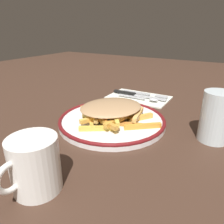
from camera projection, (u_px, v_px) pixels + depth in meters
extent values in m
plane|color=#402A1F|center=(112.00, 123.00, 0.59)|extent=(2.60, 2.60, 0.00)
cylinder|color=white|center=(112.00, 121.00, 0.58)|extent=(0.29, 0.29, 0.01)
torus|color=maroon|center=(112.00, 119.00, 0.58)|extent=(0.29, 0.29, 0.01)
cube|color=gold|center=(140.00, 117.00, 0.57)|extent=(0.07, 0.05, 0.01)
cube|color=gold|center=(143.00, 126.00, 0.52)|extent=(0.07, 0.08, 0.01)
cube|color=#DFB75F|center=(128.00, 108.00, 0.62)|extent=(0.06, 0.04, 0.01)
cube|color=#E6C550|center=(116.00, 119.00, 0.53)|extent=(0.07, 0.05, 0.01)
cube|color=#E1B355|center=(94.00, 112.00, 0.57)|extent=(0.08, 0.06, 0.01)
cube|color=#E4B361|center=(123.00, 116.00, 0.59)|extent=(0.08, 0.04, 0.01)
cube|color=#E9B15E|center=(118.00, 111.00, 0.62)|extent=(0.07, 0.04, 0.01)
cube|color=#F7B45A|center=(110.00, 117.00, 0.58)|extent=(0.09, 0.02, 0.01)
cube|color=#DFB056|center=(111.00, 117.00, 0.58)|extent=(0.08, 0.06, 0.01)
cube|color=#D2863C|center=(110.00, 117.00, 0.55)|extent=(0.07, 0.02, 0.01)
cube|color=orange|center=(123.00, 124.00, 0.54)|extent=(0.04, 0.09, 0.01)
cube|color=#E2B259|center=(115.00, 111.00, 0.59)|extent=(0.06, 0.05, 0.01)
cube|color=#E1BD56|center=(115.00, 114.00, 0.60)|extent=(0.03, 0.09, 0.01)
cube|color=#DBAE51|center=(94.00, 106.00, 0.66)|extent=(0.07, 0.06, 0.01)
cube|color=gold|center=(118.00, 120.00, 0.53)|extent=(0.10, 0.03, 0.01)
cube|color=#F7BB50|center=(92.00, 119.00, 0.54)|extent=(0.07, 0.04, 0.01)
cube|color=gold|center=(106.00, 123.00, 0.52)|extent=(0.04, 0.08, 0.01)
cube|color=#E7B85F|center=(100.00, 117.00, 0.55)|extent=(0.07, 0.03, 0.01)
cube|color=gold|center=(109.00, 107.00, 0.64)|extent=(0.09, 0.03, 0.01)
cube|color=gold|center=(110.00, 113.00, 0.57)|extent=(0.09, 0.03, 0.01)
cube|color=gold|center=(95.00, 117.00, 0.57)|extent=(0.02, 0.08, 0.01)
cube|color=#EAB048|center=(91.00, 122.00, 0.55)|extent=(0.06, 0.05, 0.01)
cube|color=#ECB563|center=(138.00, 114.00, 0.56)|extent=(0.09, 0.03, 0.01)
cube|color=gold|center=(98.00, 128.00, 0.52)|extent=(0.06, 0.08, 0.01)
ellipsoid|color=tan|center=(111.00, 107.00, 0.58)|extent=(0.22, 0.21, 0.02)
cube|color=silver|center=(139.00, 97.00, 0.79)|extent=(0.14, 0.22, 0.01)
cube|color=silver|center=(136.00, 92.00, 0.82)|extent=(0.01, 0.11, 0.01)
cube|color=silver|center=(161.00, 97.00, 0.78)|extent=(0.02, 0.04, 0.00)
cube|color=black|center=(125.00, 92.00, 0.82)|extent=(0.02, 0.09, 0.01)
cube|color=silver|center=(150.00, 97.00, 0.77)|extent=(0.02, 0.12, 0.00)
cube|color=silver|center=(132.00, 97.00, 0.78)|extent=(0.01, 0.10, 0.00)
ellipsoid|color=silver|center=(154.00, 100.00, 0.74)|extent=(0.02, 0.03, 0.01)
cylinder|color=silver|center=(216.00, 117.00, 0.48)|extent=(0.07, 0.07, 0.12)
cylinder|color=white|center=(35.00, 164.00, 0.34)|extent=(0.08, 0.08, 0.09)
torus|color=white|center=(10.00, 178.00, 0.30)|extent=(0.05, 0.01, 0.05)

